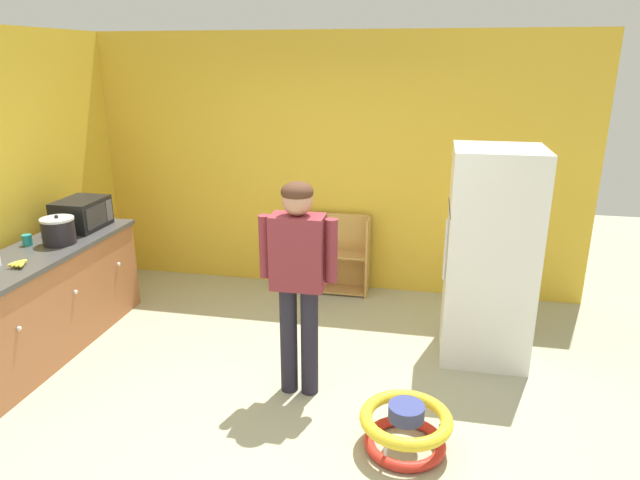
% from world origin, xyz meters
% --- Properties ---
extents(ground_plane, '(12.00, 12.00, 0.00)m').
position_xyz_m(ground_plane, '(0.00, 0.00, 0.00)').
color(ground_plane, '#A9A88A').
rests_on(ground_plane, ground).
extents(back_wall, '(5.20, 0.06, 2.70)m').
position_xyz_m(back_wall, '(0.00, 2.33, 1.35)').
color(back_wall, gold).
rests_on(back_wall, ground).
extents(left_side_wall, '(0.06, 2.99, 2.70)m').
position_xyz_m(left_side_wall, '(-2.63, 0.80, 1.35)').
color(left_side_wall, gold).
rests_on(left_side_wall, ground).
extents(kitchen_counter, '(0.65, 2.08, 0.90)m').
position_xyz_m(kitchen_counter, '(-2.20, 0.40, 0.45)').
color(kitchen_counter, '#A1613B').
rests_on(kitchen_counter, ground).
extents(refrigerator, '(0.73, 0.68, 1.78)m').
position_xyz_m(refrigerator, '(1.51, 1.06, 0.89)').
color(refrigerator, white).
rests_on(refrigerator, ground).
extents(bookshelf, '(0.80, 0.28, 0.85)m').
position_xyz_m(bookshelf, '(-0.06, 2.15, 0.37)').
color(bookshelf, tan).
rests_on(bookshelf, ground).
extents(standing_person, '(0.57, 0.23, 1.64)m').
position_xyz_m(standing_person, '(0.10, 0.18, 1.00)').
color(standing_person, '#24212F').
rests_on(standing_person, ground).
extents(baby_walker, '(0.60, 0.60, 0.32)m').
position_xyz_m(baby_walker, '(0.93, -0.32, 0.16)').
color(baby_walker, red).
rests_on(baby_walker, ground).
extents(microwave, '(0.37, 0.48, 0.28)m').
position_xyz_m(microwave, '(-2.20, 1.07, 1.04)').
color(microwave, black).
rests_on(microwave, kitchen_counter).
extents(crock_pot, '(0.28, 0.28, 0.26)m').
position_xyz_m(crock_pot, '(-2.13, 0.62, 1.02)').
color(crock_pot, black).
rests_on(crock_pot, kitchen_counter).
extents(banana_bunch, '(0.15, 0.16, 0.04)m').
position_xyz_m(banana_bunch, '(-2.08, 0.06, 0.93)').
color(banana_bunch, yellow).
rests_on(banana_bunch, kitchen_counter).
extents(teal_cup, '(0.08, 0.08, 0.09)m').
position_xyz_m(teal_cup, '(-2.37, 0.52, 0.95)').
color(teal_cup, teal).
rests_on(teal_cup, kitchen_counter).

